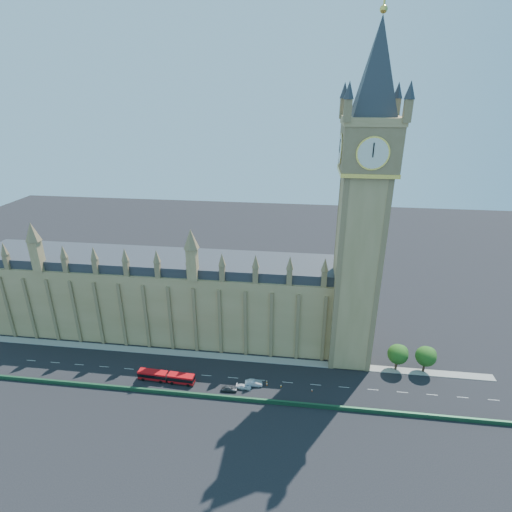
# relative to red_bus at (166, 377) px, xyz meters

# --- Properties ---
(ground) EXTENTS (400.00, 400.00, 0.00)m
(ground) POSITION_rel_red_bus_xyz_m (14.83, 3.86, -1.49)
(ground) COLOR black
(ground) RESTS_ON ground
(palace_westminster) EXTENTS (120.00, 20.00, 28.00)m
(palace_westminster) POSITION_rel_red_bus_xyz_m (-10.17, 25.86, 12.37)
(palace_westminster) COLOR #9C814B
(palace_westminster) RESTS_ON ground
(elizabeth_tower) EXTENTS (20.59, 20.59, 105.00)m
(elizabeth_tower) POSITION_rel_red_bus_xyz_m (52.83, 17.86, 53.07)
(elizabeth_tower) COLOR #9C814B
(elizabeth_tower) RESTS_ON ground
(bridge_parapet) EXTENTS (160.00, 0.60, 1.20)m
(bridge_parapet) POSITION_rel_red_bus_xyz_m (14.83, -5.14, -0.89)
(bridge_parapet) COLOR #1E4C2D
(bridge_parapet) RESTS_ON ground
(kerb_north) EXTENTS (160.00, 3.00, 0.16)m
(kerb_north) POSITION_rel_red_bus_xyz_m (14.83, 13.36, -1.41)
(kerb_north) COLOR gray
(kerb_north) RESTS_ON ground
(tree_east_near) EXTENTS (6.00, 6.00, 8.50)m
(tree_east_near) POSITION_rel_red_bus_xyz_m (67.05, 13.95, 4.15)
(tree_east_near) COLOR #382619
(tree_east_near) RESTS_ON ground
(tree_east_far) EXTENTS (6.00, 6.00, 8.50)m
(tree_east_far) POSITION_rel_red_bus_xyz_m (75.05, 13.95, 4.15)
(tree_east_far) COLOR #382619
(tree_east_far) RESTS_ON ground
(red_bus) EXTENTS (16.76, 3.43, 2.83)m
(red_bus) POSITION_rel_red_bus_xyz_m (0.00, 0.00, 0.00)
(red_bus) COLOR red
(red_bus) RESTS_ON ground
(car_grey) EXTENTS (4.57, 2.00, 1.53)m
(car_grey) POSITION_rel_red_bus_xyz_m (18.77, -1.73, -0.73)
(car_grey) COLOR #383B3E
(car_grey) RESTS_ON ground
(car_silver) EXTENTS (5.12, 2.16, 1.64)m
(car_silver) POSITION_rel_red_bus_xyz_m (25.25, 1.39, -0.67)
(car_silver) COLOR #B7B9C0
(car_silver) RESTS_ON ground
(car_white) EXTENTS (4.39, 1.95, 1.25)m
(car_white) POSITION_rel_red_bus_xyz_m (22.65, -0.31, -0.87)
(car_white) COLOR silver
(car_white) RESTS_ON ground
(cone_a) EXTENTS (0.47, 0.47, 0.62)m
(cone_a) POSITION_rel_red_bus_xyz_m (41.76, 1.11, -1.18)
(cone_a) COLOR black
(cone_a) RESTS_ON ground
(cone_b) EXTENTS (0.53, 0.53, 0.66)m
(cone_b) POSITION_rel_red_bus_xyz_m (28.83, 3.13, -1.17)
(cone_b) COLOR black
(cone_b) RESTS_ON ground
(cone_c) EXTENTS (0.61, 0.61, 0.76)m
(cone_c) POSITION_rel_red_bus_xyz_m (29.01, 1.95, -1.12)
(cone_c) COLOR black
(cone_c) RESTS_ON ground
(cone_d) EXTENTS (0.52, 0.52, 0.74)m
(cone_d) POSITION_rel_red_bus_xyz_m (33.05, 1.74, -1.13)
(cone_d) COLOR black
(cone_d) RESTS_ON ground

